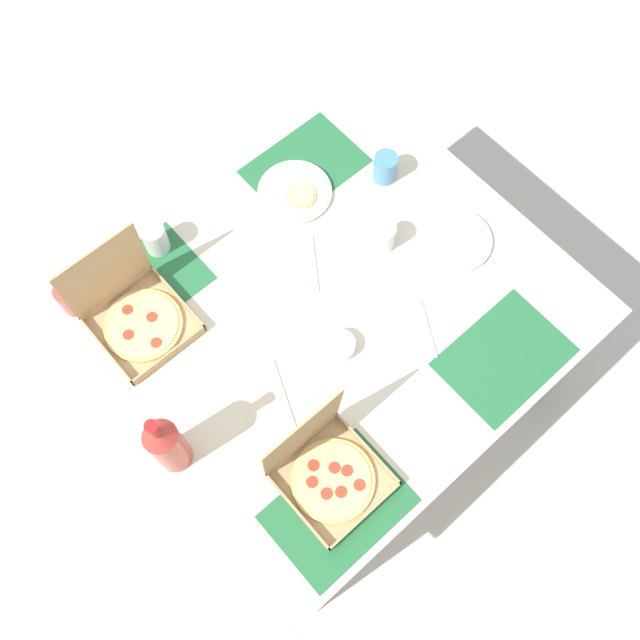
{
  "coord_description": "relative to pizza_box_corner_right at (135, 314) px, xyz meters",
  "views": [
    {
      "loc": [
        -0.54,
        -0.61,
        2.67
      ],
      "look_at": [
        0.0,
        0.0,
        0.76
      ],
      "focal_mm": 39.94,
      "sensor_mm": 36.0,
      "label": 1
    }
  ],
  "objects": [
    {
      "name": "cup_clear_right",
      "position": [
        0.71,
        -0.29,
        0.0
      ],
      "size": [
        0.07,
        0.07,
        0.1
      ],
      "primitive_type": "cylinder",
      "color": "silver",
      "rests_on": "dining_table"
    },
    {
      "name": "pizza_box_corner_right",
      "position": [
        0.0,
        0.0,
        0.0
      ],
      "size": [
        0.26,
        0.26,
        0.3
      ],
      "color": "tan",
      "rests_on": "dining_table"
    },
    {
      "name": "placemat_far_left",
      "position": [
        0.08,
        0.09,
        -0.05
      ],
      "size": [
        0.36,
        0.26,
        0.0
      ],
      "primitive_type": "cube",
      "color": "#236638",
      "rests_on": "dining_table"
    },
    {
      "name": "cup_clear_left",
      "position": [
        0.19,
        0.16,
        0.01
      ],
      "size": [
        0.07,
        0.07,
        0.1
      ],
      "primitive_type": "cylinder",
      "color": "silver",
      "rests_on": "dining_table"
    },
    {
      "name": "fork_by_far_right",
      "position": [
        0.51,
        -0.2,
        -0.04
      ],
      "size": [
        0.12,
        0.16,
        0.0
      ],
      "primitive_type": "cube",
      "rotation": [
        0.0,
        0.0,
        0.95
      ],
      "color": "#B7B7BC",
      "rests_on": "dining_table"
    },
    {
      "name": "placemat_far_right",
      "position": [
        0.72,
        0.09,
        -0.05
      ],
      "size": [
        0.36,
        0.26,
        0.0
      ],
      "primitive_type": "cube",
      "color": "#236638",
      "rests_on": "dining_table"
    },
    {
      "name": "cup_red",
      "position": [
        -0.11,
        0.16,
        0.01
      ],
      "size": [
        0.08,
        0.08,
        0.1
      ],
      "primitive_type": "cylinder",
      "color": "#BF4742",
      "rests_on": "dining_table"
    },
    {
      "name": "plate_near_right",
      "position": [
        0.63,
        0.03,
        -0.04
      ],
      "size": [
        0.23,
        0.23,
        0.03
      ],
      "color": "white",
      "rests_on": "dining_table"
    },
    {
      "name": "ground_plane",
      "position": [
        0.4,
        -0.35,
        -0.8
      ],
      "size": [
        6.0,
        6.0,
        0.0
      ],
      "primitive_type": "plane",
      "color": "beige"
    },
    {
      "name": "fork_by_far_left",
      "position": [
        0.61,
        -0.57,
        -0.04
      ],
      "size": [
        0.11,
        0.17,
        0.0
      ],
      "primitive_type": "cube",
      "rotation": [
        0.0,
        0.0,
        1.05
      ],
      "color": "#B7B7BC",
      "rests_on": "dining_table"
    },
    {
      "name": "dining_table",
      "position": [
        0.4,
        -0.35,
        -0.15
      ],
      "size": [
        1.42,
        1.17,
        0.76
      ],
      "color": "#3F3328",
      "rests_on": "ground_plane"
    },
    {
      "name": "cup_dark",
      "position": [
        0.88,
        -0.11,
        0.0
      ],
      "size": [
        0.07,
        0.07,
        0.1
      ],
      "primitive_type": "cylinder",
      "color": "teal",
      "rests_on": "dining_table"
    },
    {
      "name": "placemat_near_right",
      "position": [
        0.72,
        -0.79,
        -0.05
      ],
      "size": [
        0.36,
        0.26,
        0.0
      ],
      "primitive_type": "cube",
      "color": "#236638",
      "rests_on": "dining_table"
    },
    {
      "name": "knife_by_near_left",
      "position": [
        0.17,
        -0.45,
        -0.04
      ],
      "size": [
        0.1,
        0.2,
        0.0
      ],
      "primitive_type": "cube",
      "rotation": [
        0.0,
        0.0,
        4.32
      ],
      "color": "#B7B7BC",
      "rests_on": "dining_table"
    },
    {
      "name": "condiment_bowl",
      "position": [
        0.38,
        -0.45,
        -0.03
      ],
      "size": [
        0.09,
        0.09,
        0.04
      ],
      "primitive_type": "cylinder",
      "color": "white",
      "rests_on": "dining_table"
    },
    {
      "name": "plate_near_left",
      "position": [
        0.88,
        -0.43,
        -0.04
      ],
      "size": [
        0.23,
        0.23,
        0.02
      ],
      "color": "white",
      "rests_on": "dining_table"
    },
    {
      "name": "soda_bottle",
      "position": [
        -0.16,
        -0.39,
        0.09
      ],
      "size": [
        0.09,
        0.09,
        0.32
      ],
      "color": "#B2382D",
      "rests_on": "dining_table"
    },
    {
      "name": "placemat_near_left",
      "position": [
        0.08,
        -0.79,
        -0.05
      ],
      "size": [
        0.36,
        0.26,
        0.0
      ],
      "primitive_type": "cube",
      "color": "#236638",
      "rests_on": "dining_table"
    },
    {
      "name": "pizza_box_center",
      "position": [
        0.11,
        -0.7,
        -0.0
      ],
      "size": [
        0.26,
        0.26,
        0.29
      ],
      "color": "tan",
      "rests_on": "dining_table"
    }
  ]
}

